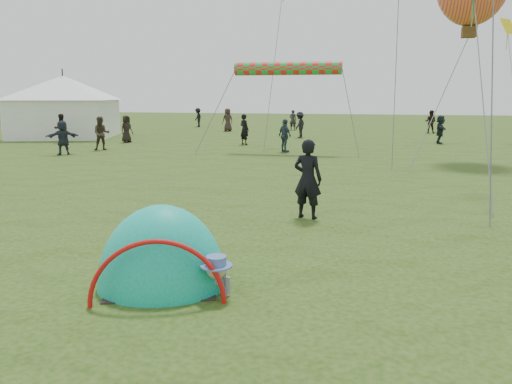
% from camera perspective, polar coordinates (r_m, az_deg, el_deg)
% --- Properties ---
extents(ground, '(140.00, 140.00, 0.00)m').
position_cam_1_polar(ground, '(6.52, -0.91, -14.44)').
color(ground, '#1F420C').
extents(crawling_toddler, '(0.81, 0.96, 0.63)m').
position_cam_1_polar(crawling_toddler, '(7.28, -4.59, -9.00)').
color(crawling_toddler, black).
rests_on(crawling_toddler, ground).
extents(popup_tent, '(2.30, 2.08, 2.47)m').
position_cam_1_polar(popup_tent, '(7.70, -10.57, -10.51)').
color(popup_tent, '#0A9781').
rests_on(popup_tent, ground).
extents(standing_adult, '(0.75, 0.57, 1.83)m').
position_cam_1_polar(standing_adult, '(11.45, 5.93, 1.48)').
color(standing_adult, black).
rests_on(standing_adult, ground).
extents(event_marquee, '(7.88, 7.88, 4.35)m').
position_cam_1_polar(event_marquee, '(36.04, -21.03, 9.32)').
color(event_marquee, white).
rests_on(event_marquee, ground).
extents(crowd_person_0, '(0.62, 0.43, 1.61)m').
position_cam_1_polar(crowd_person_0, '(40.66, 4.24, 8.20)').
color(crowd_person_0, black).
rests_on(crowd_person_0, ground).
extents(crowd_person_1, '(0.96, 1.03, 1.70)m').
position_cam_1_polar(crowd_person_1, '(31.85, -21.39, 6.78)').
color(crowd_person_1, black).
rests_on(crowd_person_1, ground).
extents(crowd_person_2, '(0.96, 0.96, 1.64)m').
position_cam_1_polar(crowd_person_2, '(24.83, 3.32, 6.44)').
color(crowd_person_2, '#30414A').
rests_on(crowd_person_2, ground).
extents(crowd_person_3, '(0.90, 1.23, 1.71)m').
position_cam_1_polar(crowd_person_3, '(33.48, 5.03, 7.66)').
color(crowd_person_3, black).
rests_on(crowd_person_3, ground).
extents(crowd_person_4, '(1.03, 1.00, 1.78)m').
position_cam_1_polar(crowd_person_4, '(39.31, -3.25, 8.24)').
color(crowd_person_4, '#322220').
rests_on(crowd_person_4, ground).
extents(crowd_person_5, '(1.41, 1.41, 1.63)m').
position_cam_1_polar(crowd_person_5, '(25.47, -21.22, 5.82)').
color(crowd_person_5, '#28303C').
rests_on(crowd_person_5, ground).
extents(crowd_person_6, '(0.48, 0.65, 1.63)m').
position_cam_1_polar(crowd_person_6, '(34.42, -20.85, 7.02)').
color(crowd_person_6, black).
rests_on(crowd_person_6, ground).
extents(crowd_person_7, '(1.04, 0.97, 1.72)m').
position_cam_1_polar(crowd_person_7, '(26.94, -17.25, 6.41)').
color(crowd_person_7, '#392F22').
rests_on(crowd_person_7, ground).
extents(crowd_person_10, '(0.78, 0.92, 1.61)m').
position_cam_1_polar(crowd_person_10, '(30.94, -14.58, 6.98)').
color(crowd_person_10, black).
rests_on(crowd_person_10, ground).
extents(crowd_person_11, '(0.51, 1.52, 1.63)m').
position_cam_1_polar(crowd_person_11, '(31.23, 20.31, 6.72)').
color(crowd_person_11, black).
rests_on(crowd_person_11, ground).
extents(crowd_person_12, '(0.76, 0.69, 1.73)m').
position_cam_1_polar(crowd_person_12, '(28.64, -1.34, 7.16)').
color(crowd_person_12, black).
rests_on(crowd_person_12, ground).
extents(crowd_person_13, '(0.99, 0.88, 1.69)m').
position_cam_1_polar(crowd_person_13, '(39.46, 19.32, 7.59)').
color(crowd_person_13, black).
rests_on(crowd_person_13, ground).
extents(crowd_person_15, '(1.17, 1.22, 1.67)m').
position_cam_1_polar(crowd_person_15, '(45.01, -6.65, 8.46)').
color(crowd_person_15, black).
rests_on(crowd_person_15, ground).
extents(rainbow_tube_kite, '(5.23, 0.64, 0.64)m').
position_cam_1_polar(rainbow_tube_kite, '(24.97, 3.63, 13.92)').
color(rainbow_tube_kite, red).
extents(diamond_kite_2, '(1.18, 1.18, 0.96)m').
position_cam_1_polar(diamond_kite_2, '(35.12, 26.88, 16.53)').
color(diamond_kite_2, '#D7C40C').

